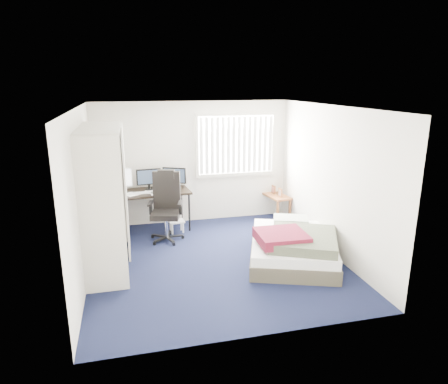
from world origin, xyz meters
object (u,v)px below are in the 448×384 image
Objects in this scene: desk at (147,190)px; nightstand at (276,198)px; bed at (293,246)px; office_chair at (166,213)px.

desk reaches higher than nightstand.
desk is 3.06m from bed.
nightstand is (2.72, 0.09, -0.37)m from desk.
office_chair is 0.61× the size of bed.
office_chair is 2.51m from nightstand.
office_chair is at bearing 142.68° from bed.
desk is at bearing 137.54° from bed.
office_chair reaches higher than bed.
nightstand is at bearing 15.23° from office_chair.
office_chair is (0.30, -0.57, -0.32)m from desk.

